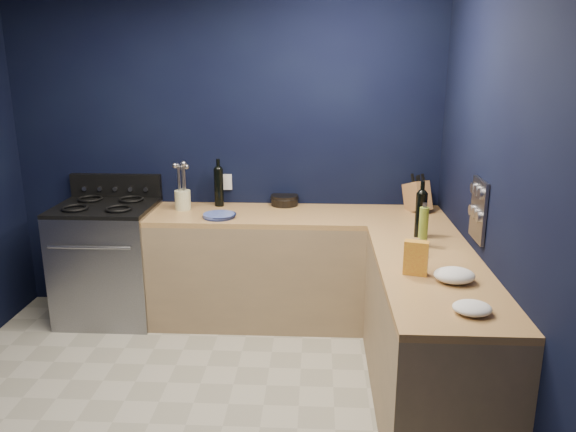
# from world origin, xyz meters

# --- Properties ---
(floor) EXTENTS (3.50, 3.50, 0.02)m
(floor) POSITION_xyz_m (0.00, 0.00, -0.01)
(floor) COLOR #AAA493
(floor) RESTS_ON ground
(wall_back) EXTENTS (3.50, 0.02, 2.60)m
(wall_back) POSITION_xyz_m (0.00, 1.76, 1.30)
(wall_back) COLOR black
(wall_back) RESTS_ON ground
(wall_right) EXTENTS (0.02, 3.50, 2.60)m
(wall_right) POSITION_xyz_m (1.76, 0.00, 1.30)
(wall_right) COLOR black
(wall_right) RESTS_ON ground
(cab_back) EXTENTS (2.30, 0.63, 0.86)m
(cab_back) POSITION_xyz_m (0.60, 1.44, 0.43)
(cab_back) COLOR #957955
(cab_back) RESTS_ON floor
(top_back) EXTENTS (2.30, 0.63, 0.04)m
(top_back) POSITION_xyz_m (0.60, 1.44, 0.88)
(top_back) COLOR brown
(top_back) RESTS_ON cab_back
(cab_right) EXTENTS (0.63, 1.67, 0.86)m
(cab_right) POSITION_xyz_m (1.44, 0.29, 0.43)
(cab_right) COLOR #957955
(cab_right) RESTS_ON floor
(top_right) EXTENTS (0.63, 1.67, 0.04)m
(top_right) POSITION_xyz_m (1.44, 0.29, 0.88)
(top_right) COLOR brown
(top_right) RESTS_ON cab_right
(gas_range) EXTENTS (0.76, 0.66, 0.92)m
(gas_range) POSITION_xyz_m (-0.93, 1.42, 0.46)
(gas_range) COLOR gray
(gas_range) RESTS_ON floor
(oven_door) EXTENTS (0.59, 0.02, 0.42)m
(oven_door) POSITION_xyz_m (-0.93, 1.10, 0.45)
(oven_door) COLOR black
(oven_door) RESTS_ON gas_range
(cooktop) EXTENTS (0.76, 0.66, 0.03)m
(cooktop) POSITION_xyz_m (-0.93, 1.42, 0.94)
(cooktop) COLOR black
(cooktop) RESTS_ON gas_range
(backguard) EXTENTS (0.76, 0.06, 0.20)m
(backguard) POSITION_xyz_m (-0.93, 1.72, 1.04)
(backguard) COLOR black
(backguard) RESTS_ON gas_range
(spice_panel) EXTENTS (0.02, 0.28, 0.38)m
(spice_panel) POSITION_xyz_m (1.74, 0.55, 1.18)
(spice_panel) COLOR gray
(spice_panel) RESTS_ON wall_right
(wall_outlet) EXTENTS (0.09, 0.02, 0.13)m
(wall_outlet) POSITION_xyz_m (0.00, 1.74, 1.08)
(wall_outlet) COLOR white
(wall_outlet) RESTS_ON wall_back
(plate_stack) EXTENTS (0.28, 0.28, 0.03)m
(plate_stack) POSITION_xyz_m (0.01, 1.29, 0.92)
(plate_stack) COLOR #3947AB
(plate_stack) RESTS_ON top_back
(ramekin) EXTENTS (0.12, 0.12, 0.04)m
(ramekin) POSITION_xyz_m (-0.35, 1.55, 0.92)
(ramekin) COLOR white
(ramekin) RESTS_ON top_back
(utensil_crock) EXTENTS (0.15, 0.15, 0.16)m
(utensil_crock) POSITION_xyz_m (-0.32, 1.51, 0.98)
(utensil_crock) COLOR beige
(utensil_crock) RESTS_ON top_back
(wine_bottle_back) EXTENTS (0.10, 0.10, 0.31)m
(wine_bottle_back) POSITION_xyz_m (-0.05, 1.64, 1.05)
(wine_bottle_back) COLOR black
(wine_bottle_back) RESTS_ON top_back
(lemon_basket) EXTENTS (0.28, 0.28, 0.09)m
(lemon_basket) POSITION_xyz_m (0.49, 1.69, 0.94)
(lemon_basket) COLOR black
(lemon_basket) RESTS_ON top_back
(knife_block) EXTENTS (0.22, 0.29, 0.28)m
(knife_block) POSITION_xyz_m (1.54, 1.57, 1.01)
(knife_block) COLOR olive
(knife_block) RESTS_ON top_back
(wine_bottle_right) EXTENTS (0.10, 0.10, 0.31)m
(wine_bottle_right) POSITION_xyz_m (1.45, 0.88, 1.05)
(wine_bottle_right) COLOR black
(wine_bottle_right) RESTS_ON top_right
(oil_bottle) EXTENTS (0.08, 0.08, 0.26)m
(oil_bottle) POSITION_xyz_m (1.44, 0.68, 1.03)
(oil_bottle) COLOR olive
(oil_bottle) RESTS_ON top_right
(spice_jar_near) EXTENTS (0.06, 0.06, 0.10)m
(spice_jar_near) POSITION_xyz_m (1.37, 0.54, 0.95)
(spice_jar_near) COLOR olive
(spice_jar_near) RESTS_ON top_right
(spice_jar_far) EXTENTS (0.05, 0.05, 0.10)m
(spice_jar_far) POSITION_xyz_m (1.39, 0.50, 0.95)
(spice_jar_far) COLOR olive
(spice_jar_far) RESTS_ON top_right
(crouton_bag) EXTENTS (0.14, 0.10, 0.19)m
(crouton_bag) POSITION_xyz_m (1.31, 0.18, 1.00)
(crouton_bag) COLOR red
(crouton_bag) RESTS_ON top_right
(towel_front) EXTENTS (0.27, 0.25, 0.08)m
(towel_front) POSITION_xyz_m (1.50, 0.08, 0.94)
(towel_front) COLOR white
(towel_front) RESTS_ON top_right
(towel_end) EXTENTS (0.19, 0.18, 0.06)m
(towel_end) POSITION_xyz_m (1.49, -0.32, 0.93)
(towel_end) COLOR white
(towel_end) RESTS_ON top_right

